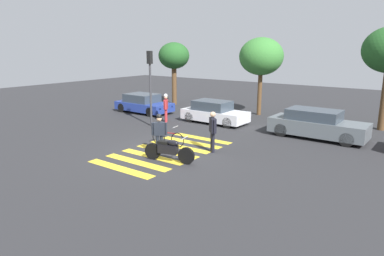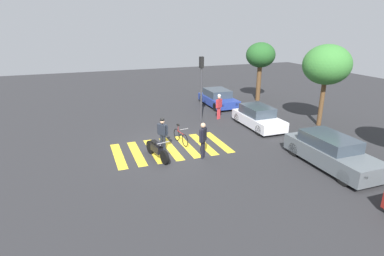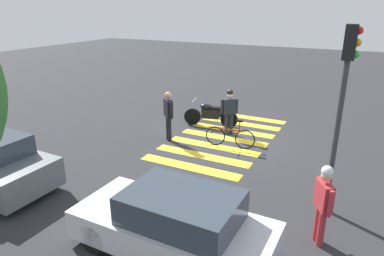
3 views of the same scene
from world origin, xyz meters
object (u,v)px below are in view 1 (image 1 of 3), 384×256
Objects in this scene: car_white_van at (214,112)px; traffic_light_pole at (150,76)px; car_grey_coupe at (317,124)px; police_motorcycle at (169,150)px; officer_on_foot at (213,129)px; leaning_bicycle at (168,138)px; pedestrian_bystander at (166,106)px; officer_by_motorcycle at (159,131)px; car_blue_hatchback at (143,104)px.

car_white_van is 4.36m from traffic_light_pole.
car_grey_coupe is (6.02, 0.03, 0.06)m from car_white_van.
police_motorcycle is 0.54× the size of car_white_van.
leaning_bicycle is at bearing -169.51° from officer_on_foot.
officer_on_foot is 1.03× the size of pedestrian_bystander.
officer_on_foot is 1.03× the size of officer_by_motorcycle.
police_motorcycle is 10.83m from car_blue_hatchback.
officer_on_foot is 6.27m from traffic_light_pole.
police_motorcycle is 7.99m from car_grey_coupe.
car_white_van is (-0.98, 5.44, 0.25)m from leaning_bicycle.
police_motorcycle is 7.44m from pedestrian_bystander.
pedestrian_bystander is 8.61m from car_grey_coupe.
traffic_light_pole reaches higher than car_grey_coupe.
officer_by_motorcycle is 0.37× the size of car_grey_coupe.
car_white_van reaches higher than car_blue_hatchback.
pedestrian_bystander is at bearing 131.36° from police_motorcycle.
car_grey_coupe is (2.86, 5.07, -0.34)m from officer_on_foot.
officer_by_motorcycle reaches higher than car_white_van.
leaning_bicycle is 0.95× the size of officer_on_foot.
pedestrian_bystander is 0.44× the size of car_white_van.
traffic_light_pole is at bearing 158.78° from officer_on_foot.
police_motorcycle is 1.26× the size of leaning_bicycle.
car_blue_hatchback is at bearing 141.37° from leaning_bicycle.
car_grey_coupe is (5.04, 5.47, 0.31)m from leaning_bicycle.
car_grey_coupe is (8.46, 1.58, -0.30)m from pedestrian_bystander.
traffic_light_pole is at bearing -40.27° from car_blue_hatchback.
officer_on_foot is at bearing 71.60° from police_motorcycle.
car_blue_hatchback is 4.87m from traffic_light_pole.
officer_on_foot is 10.20m from car_blue_hatchback.
police_motorcycle is at bearing -40.69° from car_blue_hatchback.
leaning_bicycle is 7.44m from car_grey_coupe.
pedestrian_bystander is (-3.92, 5.01, -0.00)m from officer_by_motorcycle.
car_grey_coupe is at bearing 63.57° from police_motorcycle.
leaning_bicycle is at bearing 131.38° from police_motorcycle.
pedestrian_bystander is at bearing 131.36° from leaning_bicycle.
police_motorcycle is 0.53× the size of car_blue_hatchback.
officer_on_foot is at bearing 10.49° from leaning_bicycle.
officer_by_motorcycle is 6.74m from car_white_van.
car_white_van is 0.85× the size of car_grey_coupe.
car_white_van reaches higher than leaning_bicycle.
officer_by_motorcycle is at bearing -124.54° from car_grey_coupe.
officer_by_motorcycle is 0.41× the size of traffic_light_pole.
pedestrian_bystander is at bearing -24.26° from car_blue_hatchback.
car_white_van is at bearing -179.70° from car_grey_coupe.
pedestrian_bystander is (-4.90, 5.57, 0.52)m from police_motorcycle.
pedestrian_bystander is (-3.42, 3.89, 0.61)m from leaning_bicycle.
police_motorcycle is 1.24× the size of officer_by_motorcycle.
leaning_bicycle is 0.98× the size of officer_by_motorcycle.
officer_by_motorcycle reaches higher than police_motorcycle.
pedestrian_bystander reaches higher than police_motorcycle.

